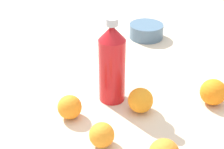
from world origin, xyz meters
TOP-DOWN VIEW (x-y plane):
  - ground_plane at (0.00, 0.00)m, footprint 2.40×2.40m
  - water_bottle at (0.04, -0.01)m, footprint 0.07×0.07m
  - orange_0 at (0.32, 0.02)m, footprint 0.07×0.07m
  - orange_1 at (-0.06, -0.12)m, footprint 0.06×0.06m
  - orange_2 at (0.05, -0.21)m, footprint 0.06×0.06m
  - orange_4 at (0.12, -0.06)m, footprint 0.07×0.07m
  - ceramic_bowl at (0.09, 0.42)m, footprint 0.13×0.13m

SIDE VIEW (x-z plane):
  - ground_plane at x=0.00m, z-range 0.00..0.00m
  - ceramic_bowl at x=0.09m, z-range 0.00..0.05m
  - orange_2 at x=0.05m, z-range 0.00..0.06m
  - orange_1 at x=-0.06m, z-range 0.00..0.06m
  - orange_4 at x=0.12m, z-range 0.00..0.07m
  - orange_0 at x=0.32m, z-range 0.00..0.07m
  - water_bottle at x=0.04m, z-range -0.01..0.24m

